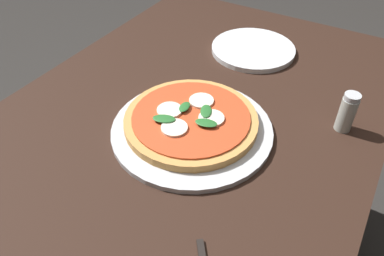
% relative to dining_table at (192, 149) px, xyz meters
% --- Properties ---
extents(dining_table, '(1.16, 0.81, 0.75)m').
position_rel_dining_table_xyz_m(dining_table, '(0.00, 0.00, 0.00)').
color(dining_table, black).
rests_on(dining_table, ground_plane).
extents(serving_tray, '(0.34, 0.34, 0.01)m').
position_rel_dining_table_xyz_m(serving_tray, '(-0.06, -0.04, 0.13)').
color(serving_tray, silver).
rests_on(serving_tray, dining_table).
extents(pizza, '(0.28, 0.28, 0.03)m').
position_rel_dining_table_xyz_m(pizza, '(-0.05, -0.03, 0.15)').
color(pizza, tan).
rests_on(pizza, serving_tray).
extents(plate_white, '(0.23, 0.23, 0.01)m').
position_rel_dining_table_xyz_m(plate_white, '(0.31, -0.01, 0.13)').
color(plate_white, white).
rests_on(plate_white, dining_table).
extents(pepper_shaker, '(0.03, 0.03, 0.09)m').
position_rel_dining_table_xyz_m(pepper_shaker, '(0.11, -0.31, 0.17)').
color(pepper_shaker, '#B2B7AD').
rests_on(pepper_shaker, dining_table).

